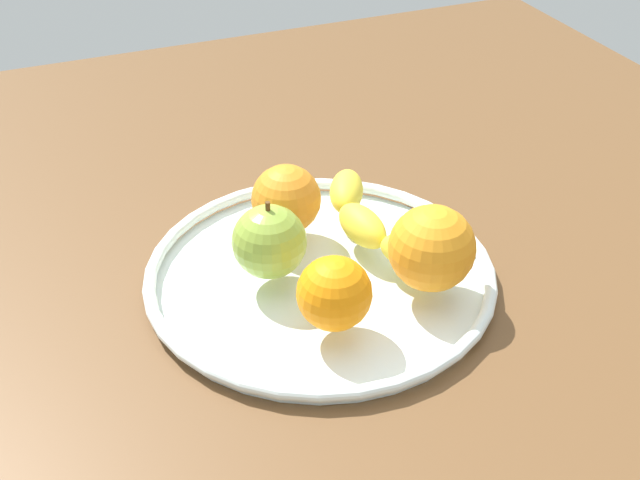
{
  "coord_description": "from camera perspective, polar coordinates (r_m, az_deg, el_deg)",
  "views": [
    {
      "loc": [
        55.54,
        -22.67,
        47.15
      ],
      "look_at": [
        0.0,
        0.0,
        4.8
      ],
      "focal_mm": 45.24,
      "sensor_mm": 36.0,
      "label": 1
    }
  ],
  "objects": [
    {
      "name": "ground_plane",
      "position": [
        0.78,
        0.0,
        -4.11
      ],
      "size": [
        125.85,
        125.85,
        4.0
      ],
      "primitive_type": "cube",
      "color": "brown"
    },
    {
      "name": "fruit_bowl",
      "position": [
        0.76,
        0.0,
        -2.4
      ],
      "size": [
        32.89,
        32.89,
        1.8
      ],
      "color": "white",
      "rests_on": "ground_plane"
    },
    {
      "name": "banana",
      "position": [
        0.78,
        4.02,
        1.16
      ],
      "size": [
        19.85,
        8.39,
        3.43
      ],
      "rotation": [
        0.0,
        0.0,
        0.13
      ],
      "color": "yellow",
      "rests_on": "fruit_bowl"
    },
    {
      "name": "apple",
      "position": [
        0.73,
        -3.61,
        -0.11
      ],
      "size": [
        6.83,
        6.83,
        7.63
      ],
      "color": "#8AAB39",
      "rests_on": "fruit_bowl"
    },
    {
      "name": "orange_front_right",
      "position": [
        0.79,
        -2.4,
        2.91
      ],
      "size": [
        6.84,
        6.84,
        6.84
      ],
      "primitive_type": "sphere",
      "color": "orange",
      "rests_on": "fruit_bowl"
    },
    {
      "name": "orange_front_left",
      "position": [
        0.67,
        1.02,
        -3.79
      ],
      "size": [
        6.41,
        6.41,
        6.41
      ],
      "primitive_type": "sphere",
      "color": "orange",
      "rests_on": "fruit_bowl"
    },
    {
      "name": "orange_back_right",
      "position": [
        0.72,
        7.91,
        -0.58
      ],
      "size": [
        7.8,
        7.8,
        7.8
      ],
      "primitive_type": "sphere",
      "color": "orange",
      "rests_on": "fruit_bowl"
    }
  ]
}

